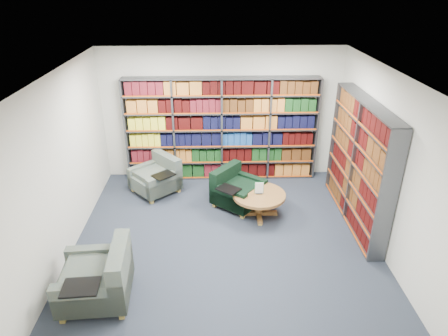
{
  "coord_description": "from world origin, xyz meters",
  "views": [
    {
      "loc": [
        -0.17,
        -5.58,
        4.05
      ],
      "look_at": [
        0.0,
        0.6,
        1.05
      ],
      "focal_mm": 32.0,
      "sensor_mm": 36.0,
      "label": 1
    }
  ],
  "objects_px": {
    "chair_teal_left": "(158,178)",
    "chair_teal_front": "(102,279)",
    "coffee_table": "(259,198)",
    "chair_green_right": "(235,191)"
  },
  "relations": [
    {
      "from": "chair_teal_left",
      "to": "chair_green_right",
      "type": "relative_size",
      "value": 1.01
    },
    {
      "from": "chair_green_right",
      "to": "chair_teal_front",
      "type": "relative_size",
      "value": 1.02
    },
    {
      "from": "chair_teal_left",
      "to": "chair_teal_front",
      "type": "distance_m",
      "value": 3.1
    },
    {
      "from": "chair_teal_left",
      "to": "coffee_table",
      "type": "height_order",
      "value": "chair_teal_left"
    },
    {
      "from": "chair_teal_front",
      "to": "chair_green_right",
      "type": "bearing_deg",
      "value": 52.06
    },
    {
      "from": "coffee_table",
      "to": "chair_green_right",
      "type": "bearing_deg",
      "value": 134.27
    },
    {
      "from": "chair_teal_left",
      "to": "chair_teal_front",
      "type": "xyz_separation_m",
      "value": [
        -0.39,
        -3.08,
        0.04
      ]
    },
    {
      "from": "chair_teal_left",
      "to": "chair_green_right",
      "type": "xyz_separation_m",
      "value": [
        1.55,
        -0.58,
        -0.0
      ]
    },
    {
      "from": "chair_teal_left",
      "to": "chair_green_right",
      "type": "bearing_deg",
      "value": -20.65
    },
    {
      "from": "chair_teal_front",
      "to": "coffee_table",
      "type": "distance_m",
      "value": 3.13
    }
  ]
}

